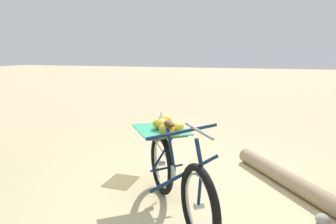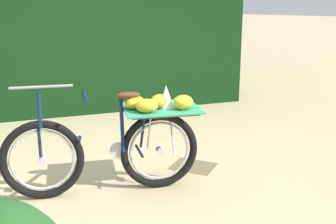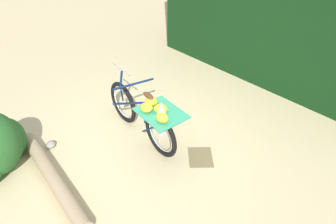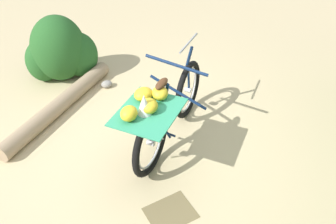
% 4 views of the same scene
% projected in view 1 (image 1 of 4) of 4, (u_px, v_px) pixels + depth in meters
% --- Properties ---
extents(ground_plane, '(60.00, 60.00, 0.00)m').
position_uv_depth(ground_plane, '(170.00, 202.00, 3.36)').
color(ground_plane, '#C6B284').
extents(bicycle, '(1.61, 1.30, 1.03)m').
position_uv_depth(bicycle, '(174.00, 165.00, 3.14)').
color(bicycle, black).
rests_on(bicycle, ground_plane).
extents(fallen_log, '(1.77, 1.36, 0.20)m').
position_uv_depth(fallen_log, '(291.00, 181.00, 3.66)').
color(fallen_log, '#9E8466').
rests_on(fallen_log, ground_plane).
extents(path_stone, '(0.16, 0.13, 0.10)m').
position_uv_depth(path_stone, '(322.00, 219.00, 2.92)').
color(path_stone, gray).
rests_on(path_stone, ground_plane).
extents(leaf_litter_patch, '(0.44, 0.36, 0.01)m').
position_uv_depth(leaf_litter_patch, '(121.00, 181.00, 3.89)').
color(leaf_litter_patch, olive).
rests_on(leaf_litter_patch, ground_plane).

